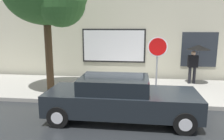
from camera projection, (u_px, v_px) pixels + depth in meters
The scene contains 7 objects.
ground_plane at pixel (154, 119), 7.00m from camera, with size 60.00×60.00×0.00m, color black.
sidewalk at pixel (150, 90), 9.91m from camera, with size 20.00×4.00×0.15m, color gray.
building_facade at pixel (150, 15), 11.68m from camera, with size 20.00×0.67×7.00m.
parked_car at pixel (120, 98), 6.90m from camera, with size 4.66×1.82×1.36m.
fire_hydrant at pixel (93, 84), 9.17m from camera, with size 0.30×0.44×0.78m.
pedestrian_with_umbrella at pixel (197, 52), 10.48m from camera, with size 1.10×1.10×1.88m.
stop_sign at pixel (157, 55), 8.40m from camera, with size 0.76×0.10×2.37m.
Camera 1 is at (-0.52, -6.68, 2.90)m, focal length 35.45 mm.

